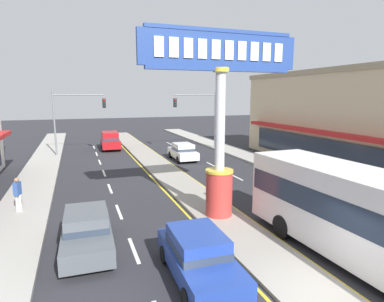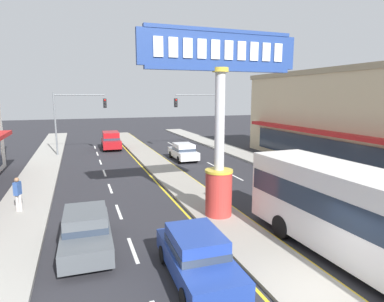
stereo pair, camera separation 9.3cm
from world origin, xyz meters
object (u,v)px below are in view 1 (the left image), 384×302
traffic_light_right_side (200,111)px  sedan_mid_left_lane (183,151)px  bus_far_right_lane (381,220)px  storefront_right (364,119)px  traffic_light_left_side (74,112)px  street_bench (348,185)px  suv_near_left_lane (110,140)px  sedan_near_right_lane (198,255)px  district_sign (220,124)px  pedestrian_near_kerb (18,193)px  sedan_far_left_oncoming (87,231)px

traffic_light_right_side → sedan_mid_left_lane: 6.94m
bus_far_right_lane → storefront_right: bearing=44.4°
storefront_right → traffic_light_left_side: storefront_right is taller
storefront_right → street_bench: 9.63m
storefront_right → suv_near_left_lane: storefront_right is taller
traffic_light_right_side → sedan_near_right_lane: (-9.21, -23.49, -3.46)m
sedan_near_right_lane → district_sign: bearing=58.4°
storefront_right → district_sign: bearing=-158.3°
storefront_right → sedan_mid_left_lane: storefront_right is taller
district_sign → sedan_mid_left_lane: bearing=78.7°
traffic_light_right_side → sedan_mid_left_lane: traffic_light_right_side is taller
sedan_mid_left_lane → street_bench: (5.82, -13.47, -0.14)m
traffic_light_left_side → pedestrian_near_kerb: traffic_light_left_side is taller
street_bench → traffic_light_left_side: bearing=128.5°
storefront_right → suv_near_left_lane: size_ratio=5.27×
traffic_light_right_side → street_bench: bearing=-83.1°
sedan_near_right_lane → sedan_mid_left_lane: bearing=73.2°
suv_near_left_lane → traffic_light_left_side: bearing=-139.9°
storefront_right → sedan_far_left_oncoming: (-21.79, -7.61, -3.20)m
district_sign → street_bench: (8.63, 0.61, -3.91)m
pedestrian_near_kerb → traffic_light_left_side: bearing=80.1°
bus_far_right_lane → suv_near_left_lane: bus_far_right_lane is taller
sedan_near_right_lane → pedestrian_near_kerb: pedestrian_near_kerb is taller
suv_near_left_lane → pedestrian_near_kerb: suv_near_left_lane is taller
district_sign → sedan_far_left_oncoming: bearing=-167.5°
traffic_light_right_side → sedan_mid_left_lane: size_ratio=1.43×
traffic_light_right_side → sedan_far_left_oncoming: (-12.51, -20.27, -3.46)m
traffic_light_right_side → sedan_far_left_oncoming: bearing=-121.7°
sedan_mid_left_lane → bus_far_right_lane: bearing=-90.0°
district_sign → bus_far_right_lane: bearing=-66.1°
district_sign → traffic_light_right_side: size_ratio=1.38×
sedan_near_right_lane → sedan_mid_left_lane: size_ratio=1.00×
suv_near_left_lane → sedan_far_left_oncoming: 24.12m
sedan_near_right_lane → suv_near_left_lane: 27.11m
suv_near_left_lane → street_bench: bearing=-62.5°
storefront_right → bus_far_right_lane: (-12.87, -12.59, -2.12)m
storefront_right → sedan_far_left_oncoming: 23.30m
bus_far_right_lane → sedan_mid_left_lane: (-0.00, 20.42, -1.08)m
suv_near_left_lane → pedestrian_near_kerb: bearing=-108.6°
sedan_near_right_lane → bus_far_right_lane: (5.62, -1.77, 1.08)m
storefront_right → traffic_light_left_side: bearing=149.0°
traffic_light_left_side → pedestrian_near_kerb: 16.38m
sedan_far_left_oncoming → sedan_near_right_lane: bearing=-44.2°
district_sign → pedestrian_near_kerb: bearing=158.2°
bus_far_right_lane → suv_near_left_lane: bearing=101.0°
storefront_right → traffic_light_left_side: (-22.08, 13.26, 0.25)m
sedan_far_left_oncoming → pedestrian_near_kerb: (-3.04, 5.02, 0.36)m
storefront_right → suv_near_left_lane: (-18.49, 16.29, -3.01)m
street_bench → pedestrian_near_kerb: 18.04m
traffic_light_left_side → suv_near_left_lane: bearing=40.1°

